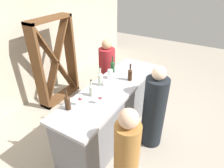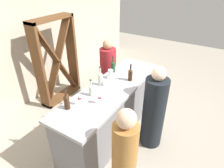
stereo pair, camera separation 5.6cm
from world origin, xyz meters
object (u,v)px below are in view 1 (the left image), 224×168
Objects in this scene: wine_bottle_rightmost_olive_green at (113,66)px; person_right_guest at (107,74)px; wine_bottle_leftmost_amber_brown at (67,102)px; person_center_guest at (126,160)px; person_left_guest at (154,111)px; wine_bottle_center_clear_pale at (100,78)px; wine_glass_near_center at (110,80)px; wine_bottle_second_right_amber_brown at (130,74)px; wine_rack at (56,61)px; wine_bottle_second_left_clear_pale at (91,90)px; water_pitcher at (110,74)px; wine_glass_near_right at (80,99)px; wine_glass_near_left at (100,98)px.

wine_bottle_rightmost_olive_green is 0.71m from person_right_guest.
person_center_guest reaches higher than wine_bottle_leftmost_amber_brown.
wine_bottle_leftmost_amber_brown is at bearing 48.36° from person_left_guest.
person_center_guest is (-1.08, -0.04, 0.00)m from person_left_guest.
wine_glass_near_center is (0.04, -0.16, -0.01)m from wine_bottle_center_clear_pale.
person_left_guest is at bearing -77.74° from wine_glass_near_center.
wine_bottle_second_right_amber_brown is at bearing -48.32° from person_center_guest.
wine_rack is 1.70m from wine_bottle_second_left_clear_pale.
wine_bottle_center_clear_pale is 0.29m from water_pitcher.
wine_bottle_rightmost_olive_green reaches higher than wine_bottle_second_left_clear_pale.
person_right_guest is at bearing -63.47° from wine_rack.
wine_bottle_second_right_amber_brown is 0.21× the size of person_left_guest.
wine_glass_near_right is (-0.66, 0.08, -0.00)m from wine_glass_near_center.
wine_bottle_second_right_amber_brown reaches higher than wine_glass_near_center.
person_center_guest is at bearing -139.30° from wine_glass_near_center.
wine_rack is 6.15× the size of wine_bottle_second_right_amber_brown.
person_right_guest is (1.25, 0.51, -0.43)m from wine_bottle_second_left_clear_pale.
water_pitcher is (0.72, 0.27, -0.02)m from wine_glass_near_left.
water_pitcher is at bearing -2.51° from wine_bottle_leftmost_amber_brown.
wine_glass_near_left is at bearing 48.43° from person_left_guest.
wine_glass_near_right is (-1.14, -0.14, -0.00)m from wine_bottle_rightmost_olive_green.
wine_bottle_leftmost_amber_brown is at bearing 167.33° from wine_glass_near_center.
person_center_guest is at bearing -132.86° from wine_bottle_center_clear_pale.
person_center_guest reaches higher than wine_bottle_center_clear_pale.
wine_bottle_center_clear_pale is 0.22× the size of person_left_guest.
person_center_guest is at bearing -50.90° from person_right_guest.
wine_bottle_second_left_clear_pale is 0.62m from water_pitcher.
person_center_guest is at bearing -121.65° from wine_bottle_second_left_clear_pale.
wine_glass_near_right reaches higher than wine_glass_near_left.
person_right_guest is (1.69, 0.42, -0.45)m from wine_bottle_leftmost_amber_brown.
wine_rack is at bearing 63.84° from wine_glass_near_left.
wine_glass_near_right is at bearing 172.75° from wine_glass_near_center.
person_left_guest is (0.82, -0.83, -0.44)m from wine_glass_near_right.
wine_bottle_leftmost_amber_brown is 1.94× the size of water_pitcher.
wine_bottle_leftmost_amber_brown is 1.80m from person_right_guest.
wine_glass_near_left is at bearing 175.96° from wine_bottle_second_right_amber_brown.
wine_bottle_rightmost_olive_green is at bearing 7.87° from wine_bottle_center_clear_pale.
wine_glass_near_right is 1.03× the size of water_pitcher.
wine_bottle_second_left_clear_pale is 1.08m from person_left_guest.
wine_bottle_center_clear_pale is 0.23× the size of person_center_guest.
person_left_guest is at bearing -95.24° from wine_rack.
wine_glass_near_right is 1.24m from person_left_guest.
wine_bottle_leftmost_amber_brown reaches higher than wine_glass_near_right.
wine_glass_near_right is at bearing -177.33° from wine_bottle_second_left_clear_pale.
wine_glass_near_center is 0.11× the size of person_left_guest.
person_right_guest reaches higher than water_pitcher.
wine_glass_near_left is at bearing -164.37° from wine_glass_near_center.
water_pitcher is at bearing -3.34° from person_left_guest.
person_right_guest is (1.80, 1.39, -0.01)m from person_center_guest.
wine_bottle_leftmost_amber_brown is at bearing 147.04° from wine_glass_near_right.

